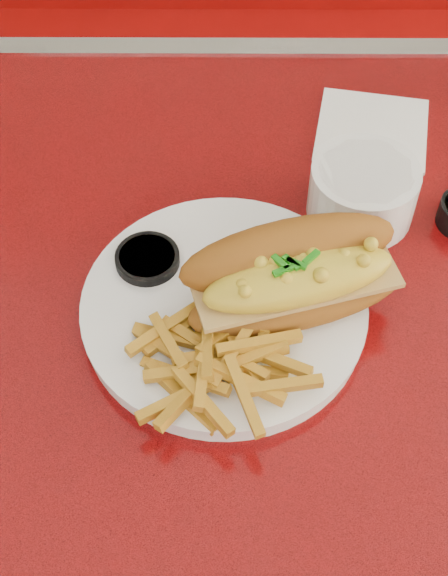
{
  "coord_description": "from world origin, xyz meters",
  "views": [
    {
      "loc": [
        -0.13,
        -0.39,
        1.35
      ],
      "look_at": [
        -0.13,
        0.01,
        0.81
      ],
      "focal_mm": 50.0,
      "sensor_mm": 36.0,
      "label": 1
    }
  ],
  "objects_px": {
    "dinner_plate": "(224,309)",
    "fork": "(271,326)",
    "sauce_cup_left": "(148,264)",
    "mac_hoagie": "(294,276)",
    "booth_bench_far": "(294,127)",
    "diner_table": "(354,418)",
    "gravy_ramekin": "(363,191)"
  },
  "relations": [
    {
      "from": "dinner_plate",
      "to": "fork",
      "type": "distance_m",
      "value": 0.05
    },
    {
      "from": "dinner_plate",
      "to": "gravy_ramekin",
      "type": "distance_m",
      "value": 0.18
    },
    {
      "from": "mac_hoagie",
      "to": "sauce_cup_left",
      "type": "bearing_deg",
      "value": 146.01
    },
    {
      "from": "fork",
      "to": "gravy_ramekin",
      "type": "height_order",
      "value": "gravy_ramekin"
    },
    {
      "from": "booth_bench_far",
      "to": "gravy_ramekin",
      "type": "bearing_deg",
      "value": -90.3
    },
    {
      "from": "diner_table",
      "to": "sauce_cup_left",
      "type": "height_order",
      "value": "sauce_cup_left"
    },
    {
      "from": "booth_bench_far",
      "to": "dinner_plate",
      "type": "relative_size",
      "value": 4.44
    },
    {
      "from": "mac_hoagie",
      "to": "gravy_ramekin",
      "type": "xyz_separation_m",
      "value": [
        0.07,
        0.12,
        -0.02
      ]
    },
    {
      "from": "diner_table",
      "to": "sauce_cup_left",
      "type": "relative_size",
      "value": 16.27
    },
    {
      "from": "diner_table",
      "to": "sauce_cup_left",
      "type": "bearing_deg",
      "value": 163.82
    },
    {
      "from": "gravy_ramekin",
      "to": "sauce_cup_left",
      "type": "distance_m",
      "value": 0.21
    },
    {
      "from": "booth_bench_far",
      "to": "fork",
      "type": "relative_size",
      "value": 8.64
    },
    {
      "from": "booth_bench_far",
      "to": "gravy_ramekin",
      "type": "distance_m",
      "value": 0.85
    },
    {
      "from": "booth_bench_far",
      "to": "mac_hoagie",
      "type": "relative_size",
      "value": 5.8
    },
    {
      "from": "booth_bench_far",
      "to": "fork",
      "type": "bearing_deg",
      "value": -96.54
    },
    {
      "from": "dinner_plate",
      "to": "diner_table",
      "type": "bearing_deg",
      "value": -6.06
    },
    {
      "from": "dinner_plate",
      "to": "fork",
      "type": "xyz_separation_m",
      "value": [
        0.04,
        -0.02,
        0.01
      ]
    },
    {
      "from": "dinner_plate",
      "to": "mac_hoagie",
      "type": "bearing_deg",
      "value": 3.41
    },
    {
      "from": "diner_table",
      "to": "booth_bench_far",
      "type": "relative_size",
      "value": 1.03
    },
    {
      "from": "diner_table",
      "to": "sauce_cup_left",
      "type": "distance_m",
      "value": 0.28
    },
    {
      "from": "gravy_ramekin",
      "to": "sauce_cup_left",
      "type": "height_order",
      "value": "gravy_ramekin"
    },
    {
      "from": "booth_bench_far",
      "to": "sauce_cup_left",
      "type": "bearing_deg",
      "value": -105.1
    },
    {
      "from": "mac_hoagie",
      "to": "gravy_ramekin",
      "type": "distance_m",
      "value": 0.14
    },
    {
      "from": "mac_hoagie",
      "to": "dinner_plate",
      "type": "bearing_deg",
      "value": 167.39
    },
    {
      "from": "diner_table",
      "to": "fork",
      "type": "bearing_deg",
      "value": -174.45
    },
    {
      "from": "booth_bench_far",
      "to": "dinner_plate",
      "type": "height_order",
      "value": "booth_bench_far"
    },
    {
      "from": "booth_bench_far",
      "to": "mac_hoagie",
      "type": "height_order",
      "value": "booth_bench_far"
    },
    {
      "from": "sauce_cup_left",
      "to": "mac_hoagie",
      "type": "bearing_deg",
      "value": -17.97
    },
    {
      "from": "dinner_plate",
      "to": "fork",
      "type": "height_order",
      "value": "same"
    },
    {
      "from": "diner_table",
      "to": "mac_hoagie",
      "type": "relative_size",
      "value": 5.94
    },
    {
      "from": "fork",
      "to": "diner_table",
      "type": "bearing_deg",
      "value": -110.97
    },
    {
      "from": "dinner_plate",
      "to": "fork",
      "type": "relative_size",
      "value": 1.94
    }
  ]
}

